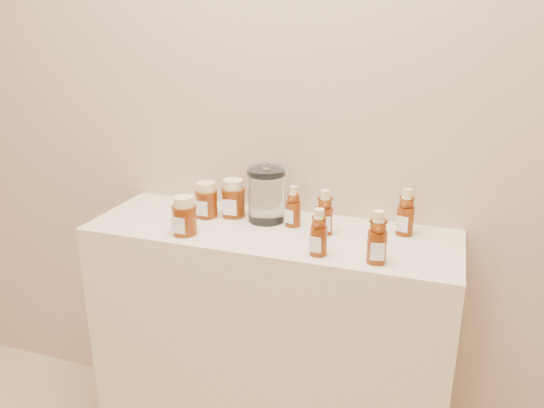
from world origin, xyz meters
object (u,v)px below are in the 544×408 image
(display_table, at_px, (270,348))
(bear_bottle_back_left, at_px, (293,204))
(bear_bottle_front_left, at_px, (319,229))
(honey_jar_left, at_px, (206,200))
(glass_canister, at_px, (266,193))

(display_table, relative_size, bear_bottle_back_left, 7.81)
(bear_bottle_front_left, distance_m, honey_jar_left, 0.47)
(bear_bottle_front_left, relative_size, honey_jar_left, 1.29)
(honey_jar_left, relative_size, glass_canister, 0.62)
(bear_bottle_front_left, xyz_separation_m, glass_canister, (-0.23, 0.21, 0.02))
(bear_bottle_back_left, bearing_deg, display_table, -118.33)
(display_table, relative_size, honey_jar_left, 9.78)
(honey_jar_left, bearing_deg, glass_canister, 10.34)
(display_table, relative_size, glass_canister, 6.08)
(honey_jar_left, distance_m, glass_canister, 0.21)
(honey_jar_left, bearing_deg, display_table, -8.14)
(honey_jar_left, xyz_separation_m, glass_canister, (0.21, 0.03, 0.04))
(bear_bottle_back_left, height_order, honey_jar_left, bear_bottle_back_left)
(bear_bottle_back_left, height_order, glass_canister, glass_canister)
(display_table, xyz_separation_m, glass_canister, (-0.04, 0.07, 0.55))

